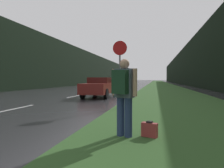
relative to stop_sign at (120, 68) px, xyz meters
The scene contains 11 objects.
grass_verge 31.61m from the stop_sign, 85.17° to the left, with size 6.00×240.00×0.02m, color #2D5123.
lane_stripe_b 4.98m from the stop_sign, 164.59° to the right, with size 0.12×3.00×0.01m, color silver.
lane_stripe_c 7.52m from the stop_sign, 127.92° to the left, with size 0.12×3.00×0.01m, color silver.
lane_stripe_d 13.65m from the stop_sign, 109.38° to the left, with size 0.12×3.00×0.01m, color silver.
treeline_far_side 44.00m from the stop_sign, 109.45° to the left, with size 2.00×140.00×7.64m, color black.
treeline_near_side 42.41m from the stop_sign, 78.20° to the left, with size 2.00×140.00×8.47m, color black.
stop_sign is the anchor object (origin of this frame).
hitchhiker_with_backpack 4.41m from the stop_sign, 78.73° to the right, with size 0.58×0.51×1.75m.
suitcase 4.68m from the stop_sign, 71.25° to the right, with size 0.37×0.24×0.37m.
car_passing_near 5.95m from the stop_sign, 114.39° to the left, with size 1.82×4.39×1.42m.
delivery_truck 55.96m from the stop_sign, 96.73° to the left, with size 2.52×6.98×3.76m.
Camera 1 is at (6.03, -0.08, 1.30)m, focal length 32.00 mm.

